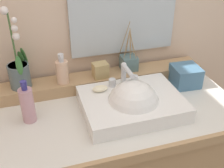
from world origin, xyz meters
The scene contains 9 objects.
back_ledge centered at (0.00, 0.22, 0.89)m, with size 1.20×0.12×0.06m, color tan.
sink_basin centered at (0.14, -0.04, 0.89)m, with size 0.43×0.33×0.26m.
soap_bar centered at (0.02, 0.06, 0.94)m, with size 0.07×0.04×0.02m, color beige.
potted_plant centered at (-0.31, 0.22, 1.00)m, with size 0.10×0.12×0.37m.
soap_dispenser centered at (-0.12, 0.19, 0.98)m, with size 0.06×0.06×0.15m.
reed_diffuser centered at (0.22, 0.23, 0.96)m, with size 0.09×0.08×0.26m.
trinket_box centered at (0.06, 0.19, 0.95)m, with size 0.07×0.06×0.07m, color tan.
lotion_bottle centered at (-0.30, 0.03, 0.94)m, with size 0.06×0.06×0.19m.
tissue_box centered at (0.48, 0.10, 0.91)m, with size 0.13×0.13×0.10m, color teal.
Camera 1 is at (-0.24, -0.97, 1.60)m, focal length 44.85 mm.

